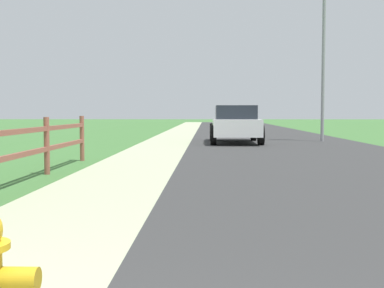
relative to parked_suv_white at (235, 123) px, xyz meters
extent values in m
plane|color=#3E6F34|center=(-1.81, 5.97, -0.78)|extent=(120.00, 120.00, 0.00)
cube|color=#333333|center=(1.69, 7.97, -0.77)|extent=(7.00, 66.00, 0.01)
cube|color=#ACB48E|center=(-4.81, 7.97, -0.77)|extent=(6.00, 66.00, 0.01)
cube|color=#3E6F34|center=(-6.31, 7.97, -0.77)|extent=(5.00, 66.00, 0.00)
cylinder|color=gold|center=(-2.06, -17.80, -0.39)|extent=(0.19, 0.12, 0.12)
cylinder|color=brown|center=(-4.27, -10.55, -0.21)|extent=(0.11, 0.11, 1.14)
cylinder|color=brown|center=(-4.27, -7.78, -0.21)|extent=(0.11, 0.11, 1.14)
cube|color=white|center=(0.00, 0.02, -0.14)|extent=(1.81, 4.73, 0.64)
cube|color=#1E232B|center=(0.00, -0.07, 0.45)|extent=(1.58, 2.52, 0.53)
cylinder|color=black|center=(-0.90, 1.49, -0.40)|extent=(0.22, 0.75, 0.75)
cylinder|color=black|center=(0.89, 1.49, -0.40)|extent=(0.22, 0.75, 0.75)
cylinder|color=black|center=(-0.89, -1.44, -0.40)|extent=(0.22, 0.75, 0.75)
cylinder|color=black|center=(0.90, -1.44, -0.40)|extent=(0.22, 0.75, 0.75)
cylinder|color=gray|center=(3.73, 0.98, 2.50)|extent=(0.14, 0.14, 6.57)
camera|label=1|loc=(-1.11, -20.26, 0.46)|focal=46.78mm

